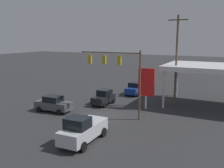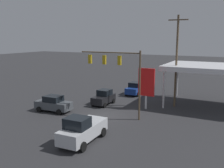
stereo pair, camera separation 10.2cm
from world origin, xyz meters
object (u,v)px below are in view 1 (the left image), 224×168
object	(u,v)px
traffic_signal_assembly	(117,68)
sedan_far	(53,104)
hatchback_crossing	(104,97)
pickup_parked	(83,130)
utility_pole	(176,60)
sedan_waiting	(135,88)
price_sign	(146,83)

from	to	relation	value
traffic_signal_assembly	sedan_far	world-z (taller)	traffic_signal_assembly
traffic_signal_assembly	sedan_far	distance (m)	9.08
sedan_far	hatchback_crossing	xyz separation A→B (m)	(-3.82, -5.54, -0.00)
sedan_far	pickup_parked	world-z (taller)	pickup_parked
utility_pole	pickup_parked	world-z (taller)	utility_pole
hatchback_crossing	traffic_signal_assembly	bearing A→B (deg)	45.86
traffic_signal_assembly	pickup_parked	distance (m)	8.87
utility_pole	sedan_waiting	distance (m)	9.68
price_sign	sedan_waiting	xyz separation A→B (m)	(4.19, -6.93, -2.31)
utility_pole	sedan_far	size ratio (longest dim) A/B	2.55
traffic_signal_assembly	sedan_waiting	bearing A→B (deg)	-78.24
utility_pole	hatchback_crossing	world-z (taller)	utility_pole
hatchback_crossing	sedan_far	bearing A→B (deg)	-34.12
traffic_signal_assembly	sedan_far	bearing A→B (deg)	13.09
utility_pole	sedan_waiting	bearing A→B (deg)	-30.63
sedan_far	price_sign	bearing A→B (deg)	-150.33
traffic_signal_assembly	pickup_parked	world-z (taller)	traffic_signal_assembly
traffic_signal_assembly	utility_pole	xyz separation A→B (m)	(-4.75, -7.04, 0.49)
utility_pole	sedan_far	xyz separation A→B (m)	(12.39, 8.82, -5.07)
traffic_signal_assembly	hatchback_crossing	xyz separation A→B (m)	(3.82, -3.76, -4.58)
traffic_signal_assembly	price_sign	xyz separation A→B (m)	(-1.85, -4.32, -2.27)
hatchback_crossing	pickup_parked	size ratio (longest dim) A/B	0.73
utility_pole	traffic_signal_assembly	bearing A→B (deg)	55.98
sedan_waiting	hatchback_crossing	bearing A→B (deg)	-12.49
sedan_far	hatchback_crossing	size ratio (longest dim) A/B	1.18
hatchback_crossing	pickup_parked	xyz separation A→B (m)	(-4.28, 11.44, 0.16)
price_sign	hatchback_crossing	size ratio (longest dim) A/B	1.33
pickup_parked	sedan_waiting	world-z (taller)	pickup_parked
traffic_signal_assembly	hatchback_crossing	world-z (taller)	traffic_signal_assembly
hatchback_crossing	sedan_waiting	distance (m)	7.63
price_sign	sedan_far	world-z (taller)	price_sign
sedan_far	sedan_waiting	size ratio (longest dim) A/B	1.01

